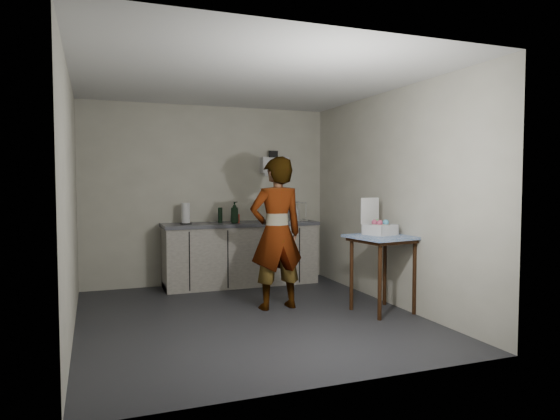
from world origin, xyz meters
name	(u,v)px	position (x,y,z in m)	size (l,w,h in m)	color
ground	(249,317)	(0.00, 0.00, 0.00)	(4.00, 4.00, 0.00)	#2C2C32
wall_back	(209,195)	(0.00, 1.99, 1.30)	(3.60, 0.02, 2.60)	beige
wall_right	(389,198)	(1.79, 0.00, 1.30)	(0.02, 4.00, 2.60)	beige
wall_left	(72,202)	(-1.79, 0.00, 1.30)	(0.02, 4.00, 2.60)	beige
ceiling	(248,80)	(0.00, 0.00, 2.60)	(3.60, 4.00, 0.01)	white
kitchen_counter	(241,256)	(0.40, 1.70, 0.43)	(2.24, 0.62, 0.91)	black
wall_shelf	(274,165)	(1.00, 1.92, 1.75)	(0.42, 0.18, 0.37)	white
side_table	(383,245)	(1.50, -0.33, 0.77)	(0.77, 0.77, 0.88)	#351C0C
standing_man	(276,233)	(0.42, 0.25, 0.89)	(0.65, 0.43, 1.79)	#B2A593
soap_bottle	(235,212)	(0.28, 1.60, 1.06)	(0.12, 0.12, 0.31)	black
soda_can	(237,218)	(0.34, 1.68, 0.97)	(0.06, 0.06, 0.12)	red
dark_bottle	(220,215)	(0.11, 1.74, 1.02)	(0.06, 0.06, 0.22)	black
paper_towel	(186,214)	(-0.39, 1.69, 1.05)	(0.16, 0.16, 0.29)	black
dish_rack	(290,217)	(1.15, 1.65, 0.98)	(0.41, 0.31, 0.29)	white
bakery_box	(379,227)	(1.50, -0.23, 0.98)	(0.39, 0.39, 0.43)	white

